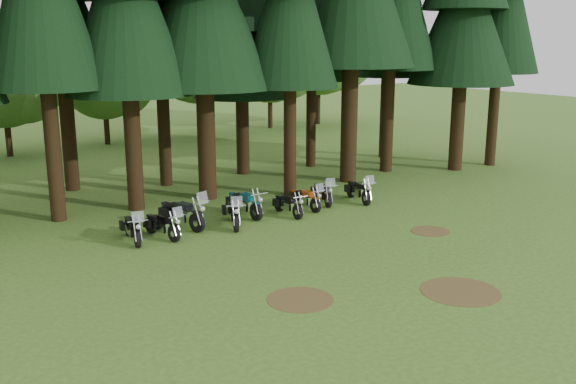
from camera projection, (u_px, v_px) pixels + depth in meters
name	position (u px, v px, depth m)	size (l,w,h in m)	color
ground	(342.00, 258.00, 20.39)	(120.00, 120.00, 0.00)	#385F1E
pine_back_4	(241.00, 8.00, 31.35)	(4.94, 4.94, 13.78)	black
decid_3	(8.00, 79.00, 37.08)	(6.12, 5.95, 7.65)	black
decid_4	(108.00, 77.00, 41.48)	(5.93, 5.76, 7.41)	black
decid_5	(205.00, 47.00, 44.20)	(8.45, 8.21, 10.56)	black
decid_6	(275.00, 60.00, 49.04)	(7.06, 6.86, 8.82)	black
decid_7	(325.00, 46.00, 51.15)	(8.44, 8.20, 10.55)	black
dirt_patch_0	(300.00, 299.00, 17.15)	(1.80, 1.80, 0.01)	#4C3D1E
dirt_patch_1	(430.00, 231.00, 23.23)	(1.40, 1.40, 0.01)	#4C3D1E
dirt_patch_2	(460.00, 291.00, 17.70)	(2.20, 2.20, 0.01)	#4C3D1E
motorcycle_0	(133.00, 229.00, 21.95)	(0.56, 2.10, 1.31)	black
motorcycle_1	(162.00, 226.00, 22.38)	(0.64, 2.06, 1.29)	black
motorcycle_2	(182.00, 215.00, 23.52)	(0.97, 2.44, 1.55)	black
motorcycle_3	(233.00, 214.00, 23.78)	(1.05, 2.15, 1.39)	black
motorcycle_4	(244.00, 204.00, 25.12)	(0.38, 2.30, 0.94)	black
motorcycle_5	(288.00, 205.00, 25.25)	(0.29, 1.97, 0.80)	black
motorcycle_6	(305.00, 199.00, 26.16)	(0.37, 1.98, 1.25)	black
motorcycle_7	(323.00, 193.00, 27.08)	(0.88, 2.03, 1.30)	black
motorcycle_8	(359.00, 191.00, 27.40)	(0.74, 2.11, 1.33)	black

